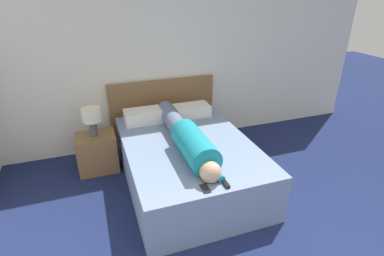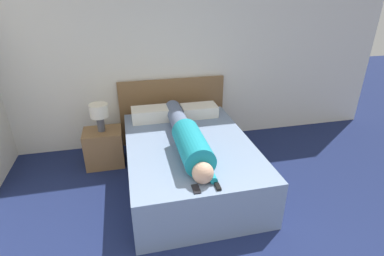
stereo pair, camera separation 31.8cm
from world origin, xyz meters
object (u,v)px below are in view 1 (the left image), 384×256
Objects in this scene: bed at (188,162)px; pillow_near_headboard at (144,116)px; pillow_second at (192,110)px; nightstand at (97,153)px; tv_remote at (225,183)px; cell_phone at (205,188)px; table_lamp at (92,117)px; person_lying at (187,138)px.

pillow_near_headboard is at bearing 115.95° from bed.
pillow_second is at bearing 0.00° from pillow_near_headboard.
nightstand is 1.35m from pillow_second.
tv_remote is 1.15× the size of cell_phone.
person_lying is (0.95, -0.77, -0.07)m from table_lamp.
bed is 1.14× the size of person_lying.
tv_remote is 0.19m from cell_phone.
tv_remote reaches higher than bed.
person_lying is at bearing 83.39° from cell_phone.
table_lamp is 2.40× the size of tv_remote.
pillow_second is 3.69× the size of cell_phone.
nightstand is 1.36× the size of table_lamp.
nightstand is at bearing 90.00° from table_lamp.
tv_remote is (0.42, -1.59, -0.07)m from pillow_near_headboard.
table_lamp is at bearing 147.10° from bed.
pillow_near_headboard is at bearing 97.88° from cell_phone.
pillow_second is (1.30, 0.08, 0.37)m from nightstand.
table_lamp is at bearing 140.87° from person_lying.
cell_phone is at bearing -177.75° from tv_remote.
table_lamp is 0.66m from pillow_near_headboard.
person_lying is 0.92m from pillow_second.
bed is 4.11× the size of pillow_second.
tv_remote is at bearing -85.85° from bed.
person_lying is (-0.05, -0.13, 0.40)m from bed.
person_lying is 3.41× the size of pillow_near_headboard.
bed is at bearing -32.90° from nightstand.
bed is 0.92m from cell_phone.
bed is 3.90× the size of pillow_near_headboard.
person_lying is 0.76m from cell_phone.
pillow_near_headboard is at bearing 7.08° from table_lamp.
bed is 1.19m from nightstand.
table_lamp reaches higher than pillow_second.
cell_phone is at bearing -60.29° from table_lamp.
person_lying reaches higher than nightstand.
nightstand is 3.26× the size of tv_remote.
table_lamp is 1.85m from tv_remote.
bed is at bearing -64.05° from pillow_near_headboard.
cell_phone is (0.22, -1.60, -0.08)m from pillow_near_headboard.
bed is 13.14× the size of tv_remote.
nightstand is at bearing 147.10° from bed.
cell_phone is (-0.43, -1.60, -0.07)m from pillow_second.
table_lamp is 1.23m from person_lying.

